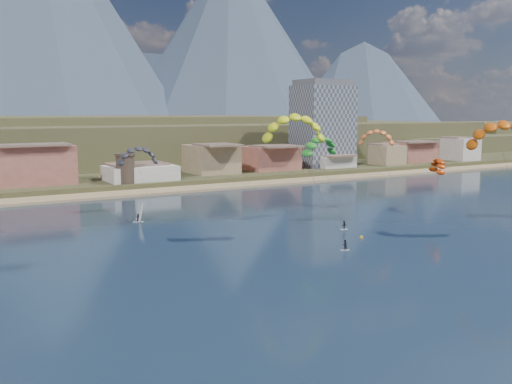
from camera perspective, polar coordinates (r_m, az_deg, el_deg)
ground at (r=62.81m, az=15.28°, el=-12.70°), size 2400.00×2400.00×0.00m
beach at (r=154.26m, az=-14.01°, el=-0.23°), size 2200.00×12.00×0.90m
foothills at (r=281.05m, az=-16.99°, el=5.14°), size 940.00×210.00×18.00m
apartment_tower at (r=211.48m, az=6.83°, el=6.94°), size 20.00×16.00×32.00m
watchtower at (r=162.57m, az=-13.19°, el=2.39°), size 5.82×5.82×8.60m
kitesurfer_yellow at (r=94.70m, az=3.95°, el=6.94°), size 12.04×14.46×23.37m
kitesurfer_orange at (r=107.69m, az=23.86°, el=5.73°), size 13.98×17.96×23.33m
kitesurfer_green at (r=115.88m, az=6.57°, el=4.95°), size 9.87×14.73×19.47m
distant_kite_dark at (r=125.83m, az=-11.99°, el=3.96°), size 9.56×5.97×16.56m
distant_kite_orange at (r=134.07m, az=12.21°, el=5.73°), size 8.38×8.47×19.64m
distant_kite_red at (r=131.68m, az=18.02°, el=2.76°), size 6.54×7.92×13.73m
windsurfer at (r=115.64m, az=-11.89°, el=-2.41°), size 2.44×2.44×3.87m
buoy at (r=100.69m, az=10.71°, el=-4.58°), size 0.66×0.66×0.66m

